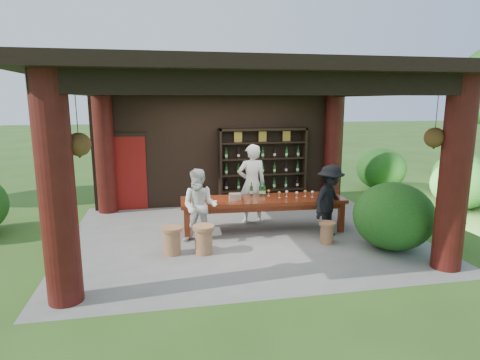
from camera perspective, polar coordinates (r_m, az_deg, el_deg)
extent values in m
plane|color=#2D5119|center=(8.88, 0.50, -7.79)|extent=(90.00, 90.00, 0.00)
cube|color=slate|center=(8.90, 0.50, -8.09)|extent=(7.40, 5.90, 0.10)
cube|color=black|center=(11.18, -2.32, 4.81)|extent=(7.00, 0.18, 3.30)
cube|color=maroon|center=(11.08, -15.62, 0.96)|extent=(0.95, 0.06, 2.00)
cylinder|color=#380C0A|center=(6.14, -24.60, -1.50)|extent=(0.50, 0.50, 3.30)
cylinder|color=#380C0A|center=(7.68, 28.21, 0.55)|extent=(0.50, 0.50, 3.30)
cylinder|color=#380C0A|center=(10.95, -18.71, 4.10)|extent=(0.50, 0.50, 3.30)
cylinder|color=#380C0A|center=(11.88, 13.08, 4.91)|extent=(0.50, 0.50, 3.30)
cube|color=black|center=(6.08, 5.22, 13.60)|extent=(6.70, 0.35, 0.35)
cube|color=black|center=(8.36, -21.64, 12.21)|extent=(0.30, 5.20, 0.30)
cube|color=black|center=(9.55, 19.83, 12.11)|extent=(0.30, 5.20, 0.30)
cube|color=black|center=(8.42, 0.54, 14.67)|extent=(7.50, 6.00, 0.20)
cylinder|color=black|center=(6.15, -22.18, 7.90)|extent=(0.01, 0.01, 0.75)
cone|color=black|center=(6.18, -21.87, 3.70)|extent=(0.32, 0.32, 0.18)
sphere|color=#1E5919|center=(6.17, -21.94, 4.71)|extent=(0.34, 0.34, 0.34)
cylinder|color=black|center=(7.55, 26.16, 8.05)|extent=(0.01, 0.01, 0.75)
cone|color=black|center=(7.58, 25.86, 4.63)|extent=(0.32, 0.32, 0.18)
sphere|color=#1E5919|center=(7.57, 25.93, 5.45)|extent=(0.34, 0.34, 0.34)
cube|color=#5C220D|center=(8.99, 3.29, -2.85)|extent=(3.69, 1.09, 0.08)
cube|color=#5C220D|center=(9.02, 3.28, -3.47)|extent=(3.48, 0.93, 0.12)
cube|color=#5C220D|center=(8.56, -7.53, -6.28)|extent=(0.12, 0.12, 0.67)
cube|color=#5C220D|center=(9.25, 14.18, -5.19)|extent=(0.12, 0.12, 0.67)
cube|color=#5C220D|center=(9.26, -7.63, -4.92)|extent=(0.12, 0.12, 0.67)
cube|color=#5C220D|center=(9.91, 12.54, -4.02)|extent=(0.12, 0.12, 0.67)
cylinder|color=#975B3C|center=(7.81, -5.18, -8.66)|extent=(0.33, 0.33, 0.49)
cylinder|color=#975B3C|center=(7.72, -5.21, -6.72)|extent=(0.42, 0.42, 0.07)
cylinder|color=#975B3C|center=(8.52, 12.25, -7.50)|extent=(0.27, 0.27, 0.39)
cylinder|color=#975B3C|center=(8.45, 12.31, -6.06)|extent=(0.34, 0.34, 0.05)
cylinder|color=#975B3C|center=(7.85, -9.63, -8.72)|extent=(0.32, 0.32, 0.47)
cylinder|color=#975B3C|center=(7.77, -9.69, -6.85)|extent=(0.41, 0.41, 0.06)
imported|color=white|center=(9.57, 1.69, -0.53)|extent=(0.71, 0.48, 1.89)
imported|color=silver|center=(8.25, -5.74, -3.74)|extent=(0.90, 0.80, 1.54)
imported|color=black|center=(8.80, 12.67, -2.93)|extent=(1.16, 1.06, 1.57)
cube|color=#BF6672|center=(8.82, -0.70, -2.38)|extent=(0.27, 0.19, 0.14)
ellipsoid|color=#194C14|center=(12.43, 28.91, -0.97)|extent=(1.58, 1.58, 1.34)
ellipsoid|color=#194C14|center=(14.10, 19.41, 1.11)|extent=(1.60, 1.60, 1.36)
ellipsoid|color=#194C14|center=(13.83, 28.75, 0.17)|extent=(1.60, 1.60, 1.36)
ellipsoid|color=#194C14|center=(8.50, 20.93, -5.45)|extent=(1.56, 1.56, 1.32)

